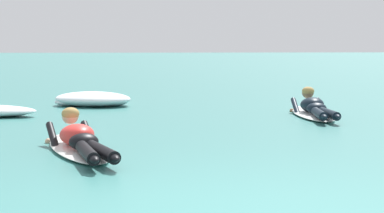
# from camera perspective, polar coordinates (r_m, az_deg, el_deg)

# --- Properties ---
(ground_plane) EXTENTS (120.00, 120.00, 0.00)m
(ground_plane) POSITION_cam_1_polar(r_m,az_deg,el_deg) (15.16, -1.89, 0.46)
(ground_plane) COLOR #387A75
(surfer_near) EXTENTS (1.18, 2.62, 0.55)m
(surfer_near) POSITION_cam_1_polar(r_m,az_deg,el_deg) (8.25, -9.22, -2.86)
(surfer_near) COLOR white
(surfer_near) RESTS_ON ground
(surfer_far) EXTENTS (0.63, 2.60, 0.53)m
(surfer_far) POSITION_cam_1_polar(r_m,az_deg,el_deg) (12.17, 9.95, -0.23)
(surfer_far) COLOR white
(surfer_far) RESTS_ON ground
(whitewater_front) EXTENTS (1.92, 1.70, 0.29)m
(whitewater_front) POSITION_cam_1_polar(r_m,az_deg,el_deg) (14.14, -8.11, 0.59)
(whitewater_front) COLOR white
(whitewater_front) RESTS_ON ground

